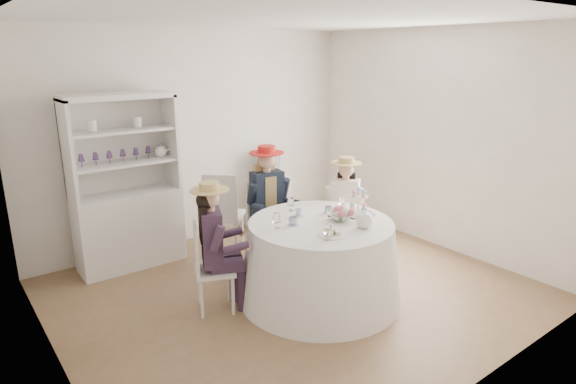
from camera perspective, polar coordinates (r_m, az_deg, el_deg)
ground at (r=5.15m, az=0.69°, el=-11.55°), size 4.50×4.50×0.00m
ceiling at (r=4.57m, az=0.81°, el=20.00°), size 4.50×4.50×0.00m
wall_back at (r=6.34m, az=-10.55°, el=6.42°), size 4.50×0.00×4.50m
wall_front at (r=3.39m, az=22.09°, el=-2.99°), size 4.50×0.00×4.50m
wall_left at (r=3.78m, az=-27.23°, el=-1.74°), size 0.00×4.50×4.50m
wall_right at (r=6.29m, az=17.18°, el=5.90°), size 0.00×4.50×4.50m
tea_table at (r=4.84m, az=3.83°, el=-8.14°), size 1.62×1.62×0.81m
hutch at (r=5.78m, az=-18.48°, el=-1.68°), size 1.20×0.50×1.98m
side_table at (r=6.81m, az=-2.29°, el=-1.00°), size 0.60×0.60×0.77m
hatbox at (r=6.67m, az=-2.34°, el=3.48°), size 0.34×0.34×0.33m
guest_left at (r=4.56m, az=-8.75°, el=-5.60°), size 0.53×0.49×1.28m
guest_mid at (r=5.52m, az=-2.40°, el=-0.73°), size 0.52×0.54×1.40m
guest_right at (r=5.67m, az=6.74°, el=-1.28°), size 0.53×0.51×1.25m
spare_chair at (r=5.82m, az=-7.72°, el=-2.32°), size 0.61×0.61×1.05m
teacup_a at (r=4.58m, az=0.61°, el=-3.53°), size 0.11×0.11×0.07m
teacup_b at (r=4.83m, az=1.24°, el=-2.52°), size 0.09×0.09×0.07m
teacup_c at (r=4.94m, az=4.79°, el=-2.15°), size 0.10×0.10×0.06m
flower_bowl at (r=4.75m, az=6.17°, el=-2.96°), size 0.26×0.26×0.06m
flower_arrangement at (r=4.70m, az=6.46°, el=-2.38°), size 0.20×0.19×0.07m
table_teapot at (r=4.56m, az=9.03°, el=-3.34°), size 0.23×0.16×0.17m
sandwich_plate at (r=4.37m, az=5.23°, el=-4.92°), size 0.27×0.27×0.06m
cupcake_stand at (r=4.97m, az=8.34°, el=-1.45°), size 0.26×0.26×0.25m
stemware_set at (r=4.66m, az=3.94°, el=-2.71°), size 0.95×0.92×0.15m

